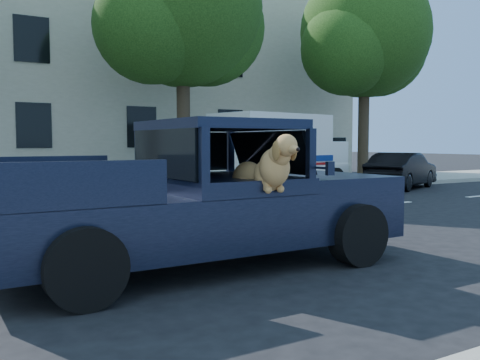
{
  "coord_description": "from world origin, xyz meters",
  "views": [
    {
      "loc": [
        -2.43,
        -6.53,
        1.61
      ],
      "look_at": [
        0.98,
        -0.79,
        1.14
      ],
      "focal_mm": 40.0,
      "sensor_mm": 36.0,
      "label": 1
    }
  ],
  "objects": [
    {
      "name": "ground",
      "position": [
        0.0,
        0.0,
        0.0
      ],
      "size": [
        120.0,
        120.0,
        0.0
      ],
      "primitive_type": "plane",
      "color": "black",
      "rests_on": "ground"
    },
    {
      "name": "far_sidewalk",
      "position": [
        0.0,
        9.2,
        0.07
      ],
      "size": [
        60.0,
        4.0,
        0.15
      ],
      "primitive_type": "cube",
      "color": "gray",
      "rests_on": "ground"
    },
    {
      "name": "lane_stripes",
      "position": [
        2.0,
        3.4,
        0.01
      ],
      "size": [
        21.6,
        0.14,
        0.01
      ],
      "primitive_type": null,
      "color": "silver",
      "rests_on": "ground"
    },
    {
      "name": "street_tree_mid",
      "position": [
        5.03,
        9.62,
        5.71
      ],
      "size": [
        6.0,
        5.2,
        8.6
      ],
      "color": "#332619",
      "rests_on": "ground"
    },
    {
      "name": "street_tree_right",
      "position": [
        13.03,
        9.62,
        5.71
      ],
      "size": [
        6.0,
        5.2,
        8.6
      ],
      "color": "#332619",
      "rests_on": "ground"
    },
    {
      "name": "building_main",
      "position": [
        3.0,
        16.5,
        4.5
      ],
      "size": [
        26.0,
        6.0,
        9.0
      ],
      "primitive_type": "cube",
      "color": "beige",
      "rests_on": "ground"
    },
    {
      "name": "pickup_truck",
      "position": [
        0.55,
        -0.42,
        0.64
      ],
      "size": [
        5.3,
        2.71,
        1.89
      ],
      "rotation": [
        0.0,
        0.0,
        0.01
      ],
      "color": "black",
      "rests_on": "ground"
    },
    {
      "name": "mail_truck",
      "position": [
        7.59,
        7.88,
        1.09
      ],
      "size": [
        4.86,
        3.0,
        2.5
      ],
      "rotation": [
        0.0,
        0.0,
        0.18
      ],
      "color": "silver",
      "rests_on": "ground"
    },
    {
      "name": "parked_sedan",
      "position": [
        11.83,
        6.48,
        0.63
      ],
      "size": [
        2.72,
        4.01,
        1.25
      ],
      "primitive_type": "imported",
      "rotation": [
        0.0,
        0.0,
        1.98
      ],
      "color": "black",
      "rests_on": "ground"
    }
  ]
}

